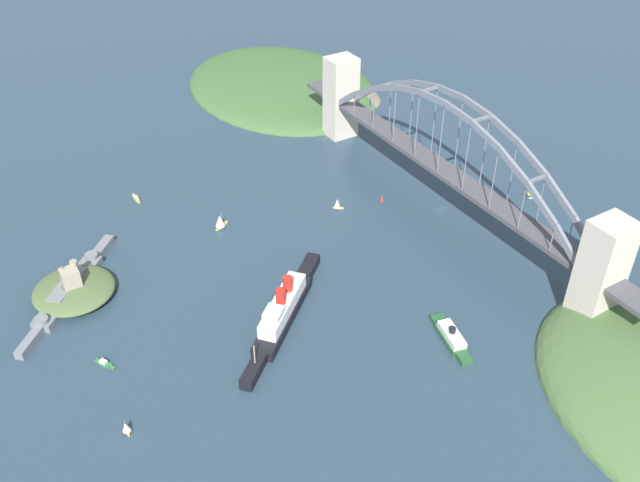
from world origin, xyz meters
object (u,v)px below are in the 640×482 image
(ocean_liner, at_px, (283,310))
(harbor_ferry_steamer, at_px, (451,337))
(fort_island_mid_harbor, at_px, (74,289))
(small_boat_2, at_px, (126,427))
(naval_cruiser, at_px, (69,289))
(harbor_arch_bridge, at_px, (446,166))
(small_boat_1, at_px, (136,198))
(small_boat_3, at_px, (337,203))
(small_boat_4, at_px, (104,363))
(seaplane_taxiing_near_bridge, at_px, (533,194))
(small_boat_0, at_px, (220,221))
(channel_marker_buoy, at_px, (382,199))

(ocean_liner, height_order, harbor_ferry_steamer, ocean_liner)
(fort_island_mid_harbor, relative_size, small_boat_2, 6.23)
(harbor_ferry_steamer, relative_size, fort_island_mid_harbor, 0.83)
(naval_cruiser, bearing_deg, harbor_ferry_steamer, -131.58)
(harbor_ferry_steamer, bearing_deg, naval_cruiser, 48.42)
(ocean_liner, height_order, naval_cruiser, ocean_liner)
(ocean_liner, bearing_deg, harbor_arch_bridge, -74.40)
(harbor_arch_bridge, bearing_deg, small_boat_1, 55.50)
(small_boat_3, xyz_separation_m, small_boat_4, (-49.52, 148.59, -2.52))
(small_boat_3, relative_size, small_boat_4, 0.72)
(fort_island_mid_harbor, distance_m, seaplane_taxiing_near_bridge, 254.30)
(harbor_arch_bridge, distance_m, small_boat_2, 211.24)
(harbor_ferry_steamer, xyz_separation_m, seaplane_taxiing_near_bridge, (66.10, -116.29, -0.46))
(small_boat_3, bearing_deg, harbor_arch_bridge, -121.73)
(small_boat_0, distance_m, small_boat_1, 58.63)
(ocean_liner, bearing_deg, small_boat_3, -47.49)
(seaplane_taxiing_near_bridge, height_order, small_boat_4, seaplane_taxiing_near_bridge)
(small_boat_3, bearing_deg, ocean_liner, 132.51)
(fort_island_mid_harbor, bearing_deg, small_boat_0, -79.38)
(small_boat_0, xyz_separation_m, small_boat_4, (-66.71, 84.74, -3.37))
(harbor_arch_bridge, distance_m, small_boat_3, 63.24)
(fort_island_mid_harbor, bearing_deg, small_boat_4, 177.95)
(channel_marker_buoy, bearing_deg, small_boat_2, 114.80)
(fort_island_mid_harbor, xyz_separation_m, small_boat_1, (66.03, -53.28, -3.23))
(seaplane_taxiing_near_bridge, height_order, small_boat_2, small_boat_2)
(ocean_liner, relative_size, small_boat_3, 10.18)
(naval_cruiser, xyz_separation_m, small_boat_1, (63.15, -54.77, -2.15))
(ocean_liner, relative_size, small_boat_4, 7.29)
(harbor_ferry_steamer, xyz_separation_m, small_boat_2, (26.14, 138.19, 0.35))
(small_boat_0, bearing_deg, small_boat_3, -105.07)
(fort_island_mid_harbor, relative_size, small_boat_0, 4.22)
(fort_island_mid_harbor, xyz_separation_m, small_boat_4, (-51.16, 1.84, -3.32))
(harbor_arch_bridge, relative_size, small_boat_1, 27.51)
(harbor_ferry_steamer, bearing_deg, harbor_arch_bridge, -37.01)
(small_boat_4, xyz_separation_m, channel_marker_buoy, (43.21, -174.79, 0.32))
(ocean_liner, relative_size, small_boat_1, 7.24)
(seaplane_taxiing_near_bridge, distance_m, small_boat_0, 178.93)
(harbor_arch_bridge, relative_size, small_boat_0, 29.97)
(ocean_liner, distance_m, small_boat_3, 94.82)
(harbor_ferry_steamer, height_order, fort_island_mid_harbor, fort_island_mid_harbor)
(naval_cruiser, height_order, channel_marker_buoy, naval_cruiser)
(small_boat_1, xyz_separation_m, small_boat_4, (-117.19, 55.11, -0.09))
(harbor_arch_bridge, relative_size, seaplane_taxiing_near_bridge, 26.72)
(small_boat_0, xyz_separation_m, channel_marker_buoy, (-23.51, -90.04, -3.05))
(harbor_arch_bridge, bearing_deg, channel_marker_buoy, 43.86)
(small_boat_0, height_order, small_boat_2, small_boat_0)
(small_boat_2, bearing_deg, naval_cruiser, -2.29)
(naval_cruiser, bearing_deg, ocean_liner, -131.19)
(harbor_ferry_steamer, relative_size, small_boat_4, 3.22)
(fort_island_mid_harbor, bearing_deg, small_boat_1, -38.90)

